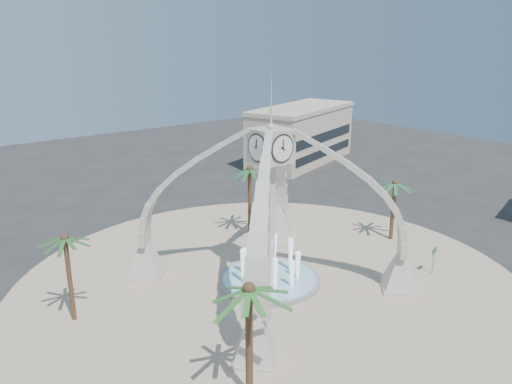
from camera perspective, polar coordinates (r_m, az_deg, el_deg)
ground at (r=40.14m, az=1.57°, el=-10.31°), size 140.00×140.00×0.00m
plaza at (r=40.13m, az=1.57°, el=-10.27°), size 40.00×40.00×0.06m
clock_tower at (r=37.59m, az=1.65°, el=-1.50°), size 17.94×17.94×16.30m
fountain at (r=40.01m, az=1.57°, el=-9.94°), size 8.00×8.00×3.62m
building_ne at (r=77.83m, az=5.21°, el=6.58°), size 21.87×14.17×8.60m
palm_east at (r=48.13m, az=15.62°, el=0.92°), size 4.86×4.86×6.40m
palm_west at (r=34.96m, az=-21.01°, el=-5.07°), size 3.54×3.54×6.74m
palm_north at (r=47.24m, az=-0.72°, el=2.54°), size 5.13×5.13×7.48m
palm_south at (r=25.57m, az=-0.81°, el=-11.20°), size 5.52×5.52×7.28m
street_sign at (r=43.22m, az=19.66°, el=-6.71°), size 0.90×0.16×2.46m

